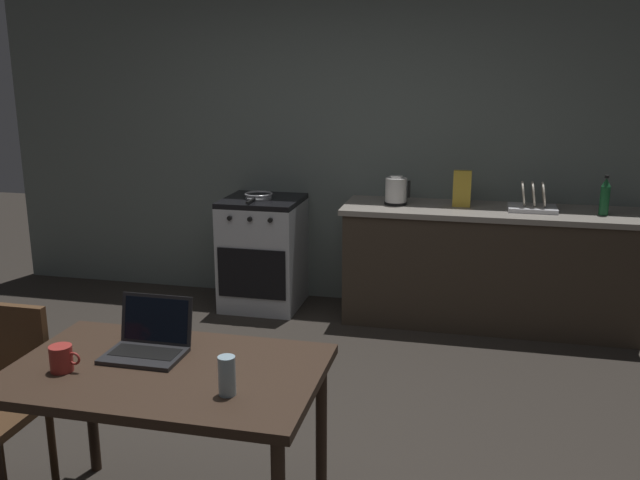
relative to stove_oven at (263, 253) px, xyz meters
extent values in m
plane|color=#2D2823|center=(0.55, -2.07, -0.44)|extent=(12.00, 12.00, 0.00)
cube|color=slate|center=(0.85, 0.35, 0.84)|extent=(6.40, 0.10, 2.57)
cube|color=#382D23|center=(1.75, 0.00, -0.02)|extent=(2.10, 0.60, 0.84)
cube|color=gray|center=(1.75, 0.00, 0.42)|extent=(2.16, 0.64, 0.04)
cube|color=#B7BABF|center=(0.00, 0.00, -0.02)|extent=(0.60, 0.60, 0.84)
cube|color=black|center=(0.00, 0.00, 0.42)|extent=(0.60, 0.60, 0.04)
cube|color=black|center=(0.00, -0.30, -0.09)|extent=(0.54, 0.01, 0.39)
cylinder|color=black|center=(-0.16, -0.31, 0.34)|extent=(0.04, 0.02, 0.04)
cylinder|color=black|center=(0.00, -0.31, 0.34)|extent=(0.04, 0.02, 0.04)
cylinder|color=black|center=(0.16, -0.31, 0.34)|extent=(0.04, 0.02, 0.04)
cube|color=#332319|center=(0.48, -2.78, 0.28)|extent=(1.24, 0.78, 0.04)
cylinder|color=#332319|center=(-0.08, -2.45, -0.09)|extent=(0.05, 0.05, 0.70)
cylinder|color=#332319|center=(1.04, -2.45, -0.09)|extent=(0.05, 0.05, 0.70)
cube|color=#4C331E|center=(-0.37, -2.59, 0.23)|extent=(0.38, 0.04, 0.42)
cylinder|color=#4C331E|center=(-0.20, -2.60, -0.23)|extent=(0.04, 0.04, 0.42)
cube|color=#232326|center=(0.35, -2.71, 0.31)|extent=(0.32, 0.22, 0.02)
cube|color=black|center=(0.35, -2.69, 0.32)|extent=(0.28, 0.12, 0.00)
cube|color=#232326|center=(0.35, -2.57, 0.42)|extent=(0.32, 0.05, 0.21)
cube|color=black|center=(0.35, -2.58, 0.42)|extent=(0.29, 0.04, 0.18)
cylinder|color=black|center=(1.05, 0.00, 0.45)|extent=(0.17, 0.17, 0.02)
cylinder|color=silver|center=(1.05, 0.00, 0.55)|extent=(0.16, 0.16, 0.18)
cylinder|color=silver|center=(1.05, 0.00, 0.65)|extent=(0.10, 0.10, 0.02)
cube|color=black|center=(1.15, 0.00, 0.56)|extent=(0.02, 0.02, 0.13)
cylinder|color=#19592D|center=(2.52, -0.05, 0.54)|extent=(0.07, 0.07, 0.20)
cone|color=#19592D|center=(2.52, -0.05, 0.67)|extent=(0.07, 0.07, 0.06)
cylinder|color=black|center=(2.52, -0.05, 0.71)|extent=(0.03, 0.03, 0.02)
cylinder|color=gray|center=(-0.02, -0.02, 0.45)|extent=(0.21, 0.21, 0.01)
torus|color=gray|center=(-0.02, -0.02, 0.48)|extent=(0.22, 0.22, 0.02)
cylinder|color=black|center=(-0.02, -0.21, 0.46)|extent=(0.02, 0.18, 0.02)
cylinder|color=#9E2D28|center=(0.09, -2.89, 0.35)|extent=(0.09, 0.09, 0.10)
torus|color=#9E2D28|center=(0.15, -2.89, 0.36)|extent=(0.05, 0.01, 0.05)
cylinder|color=#99B7C6|center=(0.80, -2.93, 0.37)|extent=(0.06, 0.06, 0.15)
cube|color=gold|center=(1.54, 0.02, 0.58)|extent=(0.13, 0.05, 0.27)
cube|color=silver|center=(2.04, 0.00, 0.46)|extent=(0.34, 0.26, 0.03)
cylinder|color=beige|center=(1.97, 0.00, 0.56)|extent=(0.04, 0.18, 0.18)
cylinder|color=beige|center=(2.04, 0.00, 0.56)|extent=(0.04, 0.18, 0.18)
cylinder|color=beige|center=(2.11, 0.00, 0.56)|extent=(0.04, 0.18, 0.18)
camera|label=1|loc=(1.65, -5.12, 1.48)|focal=38.92mm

